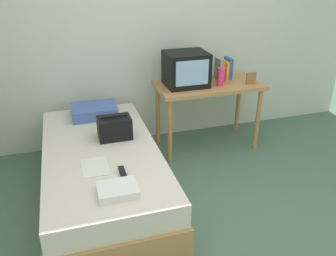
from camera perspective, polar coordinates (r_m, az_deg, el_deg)
The scene contains 13 objects.
ground_plane at distance 2.92m, azimuth 9.02°, elevation -17.77°, with size 8.00×8.00×0.00m, color #4C6B56.
wall_back at distance 4.07m, azimuth -2.18°, elevation 15.82°, with size 5.20×0.10×2.60m, color silver.
bed at distance 3.24m, azimuth -10.56°, elevation -7.30°, with size 1.00×2.00×0.52m.
desk at distance 3.94m, azimuth 6.54°, elevation 5.83°, with size 1.16×0.60×0.77m.
tv at distance 3.79m, azimuth 2.94°, elevation 9.57°, with size 0.44×0.39×0.36m.
water_bottle at distance 3.84m, azimuth 8.53°, elevation 8.24°, with size 0.08×0.08×0.19m, color #E53372.
book_row at distance 4.07m, azimuth 9.00°, elevation 9.43°, with size 0.16×0.17×0.24m.
picture_frame at distance 3.97m, azimuth 13.36°, elevation 7.88°, with size 0.11×0.02×0.13m, color olive.
pillow at distance 3.74m, azimuth -11.92°, elevation 2.74°, with size 0.46×0.34×0.11m, color #4766AD.
handbag at distance 3.22m, azimuth -8.69°, elevation 0.05°, with size 0.30×0.20×0.23m.
magazine at distance 2.84m, azimuth -11.77°, elevation -6.21°, with size 0.21×0.29×0.01m, color white.
remote_dark at distance 2.73m, azimuth -7.42°, elevation -7.13°, with size 0.04×0.16×0.02m, color black.
folded_towel at distance 2.51m, azimuth -8.20°, elevation -9.94°, with size 0.28×0.22×0.06m, color white.
Camera 1 is at (-1.03, -1.87, 2.00)m, focal length 37.48 mm.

